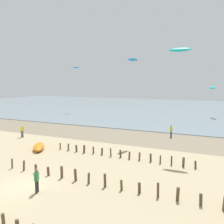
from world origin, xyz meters
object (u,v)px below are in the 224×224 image
person_by_waterline (171,131)px  kite_aloft_1 (76,67)px  kite_aloft_6 (180,50)px  person_nearest_camera (22,131)px  person_far_down_beach (37,180)px  grounded_kite (39,147)px  kite_aloft_4 (133,60)px  kite_aloft_8 (213,88)px

person_by_waterline → kite_aloft_1: 35.14m
kite_aloft_6 → kite_aloft_1: bearing=-42.1°
person_nearest_camera → person_far_down_beach: 17.81m
person_far_down_beach → grounded_kite: 10.74m
grounded_kite → person_by_waterline: bearing=-82.8°
person_nearest_camera → kite_aloft_4: (14.80, 3.96, 9.49)m
kite_aloft_4 → kite_aloft_6: kite_aloft_6 is taller
person_far_down_beach → kite_aloft_4: bearing=84.4°
grounded_kite → kite_aloft_1: 36.23m
person_far_down_beach → kite_aloft_6: kite_aloft_6 is taller
person_nearest_camera → person_by_waterline: size_ratio=1.00×
kite_aloft_8 → kite_aloft_6: bearing=-17.8°
grounded_kite → kite_aloft_6: bearing=-107.8°
person_nearest_camera → kite_aloft_8: (24.14, 31.14, 5.59)m
kite_aloft_1 → kite_aloft_6: kite_aloft_1 is taller
kite_aloft_4 → kite_aloft_8: 29.01m
person_by_waterline → grounded_kite: bearing=-136.7°
person_by_waterline → kite_aloft_6: kite_aloft_6 is taller
kite_aloft_1 → kite_aloft_4: kite_aloft_1 is taller
person_far_down_beach → grounded_kite: person_far_down_beach is taller
person_by_waterline → grounded_kite: (-12.82, -12.07, -0.59)m
grounded_kite → kite_aloft_8: bearing=-63.2°
kite_aloft_1 → kite_aloft_6: bearing=-125.0°
person_nearest_camera → kite_aloft_6: 23.10m
kite_aloft_4 → kite_aloft_6: 6.70m
person_far_down_beach → grounded_kite: bearing=130.7°
person_nearest_camera → person_far_down_beach: (13.26, -11.90, 0.00)m
grounded_kite → kite_aloft_6: size_ratio=1.50×
grounded_kite → kite_aloft_1: kite_aloft_1 is taller
person_by_waterline → kite_aloft_1: (-27.53, 19.08, 10.62)m
person_far_down_beach → kite_aloft_8: (10.89, 43.04, 5.59)m
kite_aloft_1 → kite_aloft_4: 33.02m
grounded_kite → kite_aloft_1: bearing=-10.8°
kite_aloft_8 → person_far_down_beach: bearing=-25.6°
person_by_waterline → kite_aloft_6: size_ratio=0.78×
grounded_kite → kite_aloft_6: kite_aloft_6 is taller
person_far_down_beach → kite_aloft_1: 46.12m
person_by_waterline → kite_aloft_1: bearing=145.3°
person_far_down_beach → kite_aloft_4: size_ratio=0.95×
person_nearest_camera → person_by_waterline: 20.81m
person_nearest_camera → kite_aloft_4: bearing=15.0°
kite_aloft_6 → kite_aloft_8: kite_aloft_6 is taller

